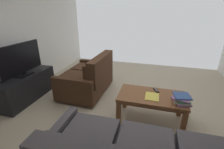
{
  "coord_description": "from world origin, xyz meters",
  "views": [
    {
      "loc": [
        -0.45,
        2.57,
        1.77
      ],
      "look_at": [
        0.1,
        0.63,
        0.94
      ],
      "focal_mm": 25.52,
      "sensor_mm": 36.0,
      "label": 1
    }
  ],
  "objects_px": {
    "loose_magazine": "(152,96)",
    "tv_stand": "(27,87)",
    "flat_tv": "(21,59)",
    "tv_remote": "(156,90)",
    "book_stack": "(182,99)",
    "coffee_table": "(151,99)",
    "loveseat_near": "(89,78)"
  },
  "relations": [
    {
      "from": "coffee_table",
      "to": "loveseat_near",
      "type": "bearing_deg",
      "value": -24.21
    },
    {
      "from": "tv_stand",
      "to": "flat_tv",
      "type": "bearing_deg",
      "value": 112.22
    },
    {
      "from": "tv_stand",
      "to": "tv_remote",
      "type": "distance_m",
      "value": 2.59
    },
    {
      "from": "loose_magazine",
      "to": "coffee_table",
      "type": "bearing_deg",
      "value": -84.53
    },
    {
      "from": "tv_stand",
      "to": "loose_magazine",
      "type": "relative_size",
      "value": 4.79
    },
    {
      "from": "loose_magazine",
      "to": "tv_remote",
      "type": "bearing_deg",
      "value": -104.29
    },
    {
      "from": "coffee_table",
      "to": "book_stack",
      "type": "bearing_deg",
      "value": 166.94
    },
    {
      "from": "coffee_table",
      "to": "tv_remote",
      "type": "bearing_deg",
      "value": -109.43
    },
    {
      "from": "flat_tv",
      "to": "book_stack",
      "type": "distance_m",
      "value": 2.96
    },
    {
      "from": "loveseat_near",
      "to": "tv_remote",
      "type": "relative_size",
      "value": 7.9
    },
    {
      "from": "flat_tv",
      "to": "book_stack",
      "type": "relative_size",
      "value": 2.98
    },
    {
      "from": "tv_remote",
      "to": "loose_magazine",
      "type": "xyz_separation_m",
      "value": [
        0.06,
        0.22,
        -0.01
      ]
    },
    {
      "from": "coffee_table",
      "to": "tv_stand",
      "type": "height_order",
      "value": "tv_stand"
    },
    {
      "from": "coffee_table",
      "to": "flat_tv",
      "type": "xyz_separation_m",
      "value": [
        2.51,
        -0.01,
        0.47
      ]
    },
    {
      "from": "tv_stand",
      "to": "flat_tv",
      "type": "distance_m",
      "value": 0.6
    },
    {
      "from": "flat_tv",
      "to": "tv_remote",
      "type": "height_order",
      "value": "flat_tv"
    },
    {
      "from": "loveseat_near",
      "to": "flat_tv",
      "type": "relative_size",
      "value": 1.3
    },
    {
      "from": "coffee_table",
      "to": "loose_magazine",
      "type": "xyz_separation_m",
      "value": [
        -0.0,
        0.05,
        0.08
      ]
    },
    {
      "from": "tv_stand",
      "to": "coffee_table",
      "type": "bearing_deg",
      "value": 179.64
    },
    {
      "from": "loveseat_near",
      "to": "flat_tv",
      "type": "bearing_deg",
      "value": 28.23
    },
    {
      "from": "book_stack",
      "to": "flat_tv",
      "type": "bearing_deg",
      "value": -2.23
    },
    {
      "from": "tv_stand",
      "to": "book_stack",
      "type": "relative_size",
      "value": 3.84
    },
    {
      "from": "loose_magazine",
      "to": "tv_stand",
      "type": "bearing_deg",
      "value": -1.2
    },
    {
      "from": "loveseat_near",
      "to": "flat_tv",
      "type": "distance_m",
      "value": 1.38
    },
    {
      "from": "flat_tv",
      "to": "book_stack",
      "type": "bearing_deg",
      "value": 177.77
    },
    {
      "from": "flat_tv",
      "to": "tv_remote",
      "type": "bearing_deg",
      "value": -176.51
    },
    {
      "from": "tv_stand",
      "to": "flat_tv",
      "type": "relative_size",
      "value": 1.29
    },
    {
      "from": "tv_stand",
      "to": "book_stack",
      "type": "bearing_deg",
      "value": 177.76
    },
    {
      "from": "tv_stand",
      "to": "loose_magazine",
      "type": "height_order",
      "value": "tv_stand"
    },
    {
      "from": "flat_tv",
      "to": "tv_remote",
      "type": "relative_size",
      "value": 6.07
    },
    {
      "from": "loose_magazine",
      "to": "book_stack",
      "type": "bearing_deg",
      "value": 173.07
    },
    {
      "from": "loveseat_near",
      "to": "tv_remote",
      "type": "xyz_separation_m",
      "value": [
        -1.44,
        0.45,
        0.12
      ]
    }
  ]
}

